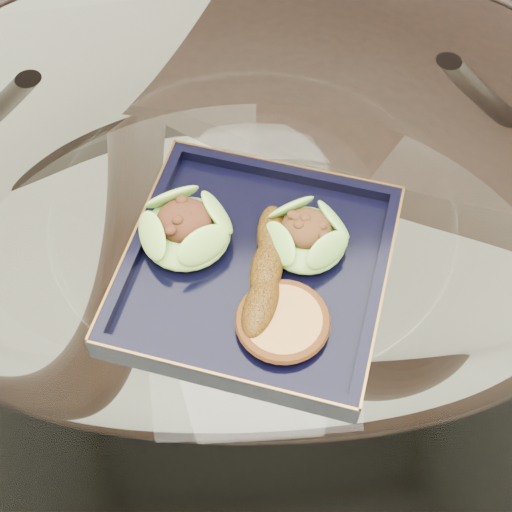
{
  "coord_description": "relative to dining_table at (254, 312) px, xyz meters",
  "views": [
    {
      "loc": [
        -0.02,
        -0.45,
        1.41
      ],
      "look_at": [
        0.0,
        -0.05,
        0.8
      ],
      "focal_mm": 50.0,
      "sensor_mm": 36.0,
      "label": 1
    }
  ],
  "objects": [
    {
      "name": "navy_plate",
      "position": [
        0.0,
        -0.05,
        0.17
      ],
      "size": [
        0.34,
        0.34,
        0.02
      ],
      "primitive_type": "cube",
      "rotation": [
        0.0,
        0.0,
        -0.33
      ],
      "color": "black",
      "rests_on": "dining_table"
    },
    {
      "name": "ground",
      "position": [
        0.0,
        0.0,
        -0.6
      ],
      "size": [
        4.0,
        4.0,
        0.0
      ],
      "primitive_type": "plane",
      "color": "beige",
      "rests_on": "ground"
    },
    {
      "name": "roasted_plantain",
      "position": [
        0.01,
        -0.06,
        0.2
      ],
      "size": [
        0.06,
        0.16,
        0.03
      ],
      "primitive_type": "ellipsoid",
      "rotation": [
        0.0,
        0.0,
        1.36
      ],
      "color": "#643D0A",
      "rests_on": "navy_plate"
    },
    {
      "name": "dining_chair",
      "position": [
        0.19,
        0.49,
        -0.06
      ],
      "size": [
        0.54,
        0.54,
        0.97
      ],
      "rotation": [
        0.0,
        0.0,
        -0.37
      ],
      "color": "black",
      "rests_on": "ground"
    },
    {
      "name": "lettuce_wrap_right",
      "position": [
        0.05,
        -0.02,
        0.2
      ],
      "size": [
        0.09,
        0.09,
        0.03
      ],
      "primitive_type": "ellipsoid",
      "rotation": [
        0.0,
        0.0,
        0.08
      ],
      "color": "#4B8C28",
      "rests_on": "navy_plate"
    },
    {
      "name": "dining_table",
      "position": [
        0.0,
        0.0,
        0.0
      ],
      "size": [
        1.13,
        1.13,
        0.77
      ],
      "color": "white",
      "rests_on": "ground"
    },
    {
      "name": "crumb_patty",
      "position": [
        0.02,
        -0.12,
        0.19
      ],
      "size": [
        0.11,
        0.11,
        0.02
      ],
      "primitive_type": "cylinder",
      "rotation": [
        0.0,
        0.0,
        0.34
      ],
      "color": "#C68C42",
      "rests_on": "navy_plate"
    },
    {
      "name": "lettuce_wrap_left",
      "position": [
        -0.07,
        -0.01,
        0.2
      ],
      "size": [
        0.1,
        0.1,
        0.03
      ],
      "primitive_type": "ellipsoid",
      "rotation": [
        0.0,
        0.0,
        0.02
      ],
      "color": "#5FA32F",
      "rests_on": "navy_plate"
    }
  ]
}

